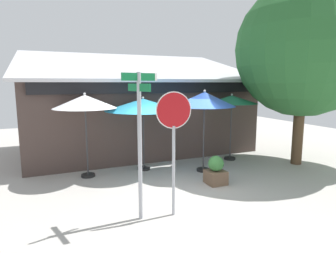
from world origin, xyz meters
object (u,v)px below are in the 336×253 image
stop_sign (174,129)px  patio_umbrella_forest_green_far_right (232,100)px  patio_umbrella_ivory_left (85,102)px  patio_umbrella_teal_center (143,105)px  street_sign_post (140,133)px  shade_tree (312,52)px  patio_umbrella_royal_blue_right (204,100)px  sidewalk_planter (216,171)px

stop_sign → patio_umbrella_forest_green_far_right: size_ratio=1.09×
patio_umbrella_ivory_left → patio_umbrella_teal_center: (1.90, 0.02, -0.14)m
street_sign_post → patio_umbrella_ivory_left: (-0.71, 3.42, 0.45)m
patio_umbrella_ivory_left → shade_tree: 8.00m
stop_sign → patio_umbrella_royal_blue_right: bearing=48.7°
stop_sign → patio_umbrella_teal_center: bearing=82.8°
patio_umbrella_teal_center → patio_umbrella_royal_blue_right: size_ratio=0.94×
patio_umbrella_ivory_left → street_sign_post: bearing=-78.3°
patio_umbrella_ivory_left → sidewalk_planter: (3.45, -2.18, -2.01)m
street_sign_post → shade_tree: 7.48m
patio_umbrella_ivory_left → patio_umbrella_royal_blue_right: 3.85m
shade_tree → street_sign_post: bearing=-165.6°
patio_umbrella_teal_center → patio_umbrella_royal_blue_right: 2.07m
patio_umbrella_royal_blue_right → sidewalk_planter: (-0.28, -1.24, -2.06)m
patio_umbrella_royal_blue_right → shade_tree: shade_tree is taller
stop_sign → patio_umbrella_ivory_left: bearing=112.4°
street_sign_post → sidewalk_planter: size_ratio=3.76×
patio_umbrella_forest_green_far_right → patio_umbrella_royal_blue_right: bearing=-152.9°
patio_umbrella_ivory_left → shade_tree: size_ratio=0.41×
patio_umbrella_forest_green_far_right → stop_sign: bearing=-139.0°
patio_umbrella_teal_center → shade_tree: (5.75, -1.66, 1.82)m
street_sign_post → patio_umbrella_teal_center: bearing=70.8°
shade_tree → patio_umbrella_teal_center: bearing=163.9°
patio_umbrella_forest_green_far_right → sidewalk_planter: (-2.01, -2.12, -1.95)m
patio_umbrella_ivory_left → patio_umbrella_royal_blue_right: patio_umbrella_royal_blue_right is taller
street_sign_post → shade_tree: size_ratio=0.49×
stop_sign → street_sign_post: bearing=171.5°
stop_sign → sidewalk_planter: 2.89m
patio_umbrella_forest_green_far_right → shade_tree: bearing=-35.8°
street_sign_post → patio_umbrella_royal_blue_right: street_sign_post is taller
patio_umbrella_royal_blue_right → sidewalk_planter: patio_umbrella_royal_blue_right is taller
street_sign_post → patio_umbrella_royal_blue_right: size_ratio=1.16×
stop_sign → patio_umbrella_teal_center: (0.45, 3.55, 0.27)m
street_sign_post → patio_umbrella_royal_blue_right: 3.95m
patio_umbrella_royal_blue_right → stop_sign: bearing=-131.3°
street_sign_post → patio_umbrella_royal_blue_right: (3.03, 2.48, 0.50)m
stop_sign → patio_umbrella_ivory_left: 3.84m
patio_umbrella_ivory_left → patio_umbrella_royal_blue_right: size_ratio=0.97×
patio_umbrella_teal_center → shade_tree: shade_tree is taller
patio_umbrella_royal_blue_right → sidewalk_planter: 2.42m
patio_umbrella_teal_center → sidewalk_planter: patio_umbrella_teal_center is taller
patio_umbrella_teal_center → patio_umbrella_forest_green_far_right: patio_umbrella_forest_green_far_right is taller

